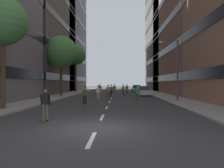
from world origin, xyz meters
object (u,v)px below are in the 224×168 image
(skater_6, at_px, (98,92))
(skater_1, at_px, (111,90))
(street_tree_far, at_px, (3,22))
(skater_5, at_px, (45,103))
(parked_car_near, at_px, (136,89))
(skater_4, at_px, (137,92))
(streetlamp_right, at_px, (174,63))
(skater_2, at_px, (114,88))
(skater_8, at_px, (100,88))
(skater_0, at_px, (108,91))
(street_tree_mid, at_px, (76,55))
(parked_car_mid, at_px, (143,91))
(street_tree_near, at_px, (61,52))
(skater_7, at_px, (127,88))
(skater_3, at_px, (123,89))
(skater_9, at_px, (85,94))

(skater_6, bearing_deg, skater_1, 79.37)
(street_tree_far, xyz_separation_m, skater_5, (4.70, -4.38, -5.63))
(parked_car_near, xyz_separation_m, skater_4, (-1.79, -23.08, 0.29))
(street_tree_far, distance_m, skater_6, 12.28)
(street_tree_far, height_order, streetlamp_right, street_tree_far)
(skater_1, distance_m, skater_4, 8.54)
(street_tree_far, xyz_separation_m, skater_4, (10.68, 7.71, -5.63))
(skater_2, distance_m, skater_8, 3.36)
(skater_0, distance_m, skater_4, 6.24)
(parked_car_near, relative_size, street_tree_mid, 0.47)
(street_tree_mid, relative_size, skater_5, 5.28)
(parked_car_near, bearing_deg, skater_4, -94.44)
(parked_car_mid, height_order, street_tree_near, street_tree_near)
(streetlamp_right, height_order, skater_7, streetlamp_right)
(skater_7, xyz_separation_m, skater_8, (-5.18, 1.23, 0.00))
(street_tree_near, bearing_deg, skater_5, -77.15)
(skater_1, bearing_deg, skater_3, 53.72)
(skater_5, distance_m, skater_7, 29.50)
(street_tree_far, distance_m, skater_9, 8.69)
(skater_8, bearing_deg, skater_7, -13.33)
(parked_car_mid, height_order, skater_1, skater_1)
(skater_0, bearing_deg, skater_4, -56.48)
(street_tree_far, distance_m, skater_8, 26.91)
(skater_9, bearing_deg, skater_3, 75.27)
(street_tree_far, xyz_separation_m, streetlamp_right, (14.62, 7.51, -2.48))
(parked_car_mid, distance_m, skater_6, 10.91)
(street_tree_far, relative_size, skater_9, 4.69)
(skater_4, bearing_deg, skater_5, -116.30)
(skater_3, bearing_deg, street_tree_far, -117.32)
(parked_car_near, distance_m, street_tree_near, 20.07)
(street_tree_mid, distance_m, skater_2, 10.60)
(skater_1, height_order, skater_8, same)
(skater_7, bearing_deg, skater_8, 166.67)
(parked_car_near, relative_size, street_tree_far, 0.53)
(streetlamp_right, bearing_deg, skater_4, 177.07)
(street_tree_mid, xyz_separation_m, skater_6, (6.29, -18.12, -6.51))
(street_tree_mid, bearing_deg, parked_car_mid, -36.22)
(skater_1, relative_size, skater_2, 1.00)
(street_tree_far, xyz_separation_m, skater_8, (5.01, 25.84, -5.63))
(street_tree_mid, relative_size, skater_9, 5.28)
(skater_6, relative_size, skater_8, 1.00)
(street_tree_near, relative_size, street_tree_mid, 0.95)
(parked_car_mid, height_order, street_tree_mid, street_tree_mid)
(parked_car_near, relative_size, skater_3, 2.47)
(parked_car_near, relative_size, street_tree_near, 0.49)
(street_tree_mid, xyz_separation_m, skater_3, (9.35, -8.93, -6.51))
(street_tree_near, bearing_deg, parked_car_mid, 7.69)
(streetlamp_right, xyz_separation_m, skater_6, (-8.33, 1.42, -3.15))
(skater_5, xyz_separation_m, skater_8, (0.31, 30.21, 0.00))
(skater_3, bearing_deg, skater_5, -101.69)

